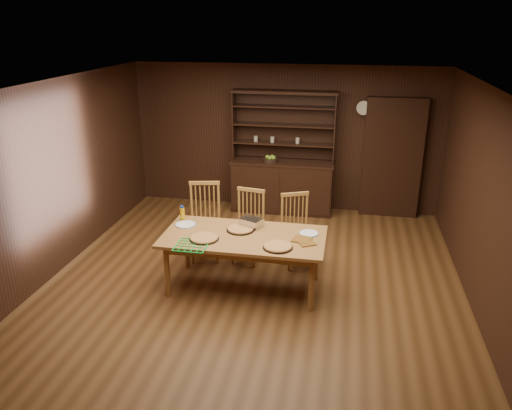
% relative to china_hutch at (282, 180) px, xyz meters
% --- Properties ---
extents(floor, '(6.00, 6.00, 0.00)m').
position_rel_china_hutch_xyz_m(floor, '(0.00, -2.75, -0.60)').
color(floor, brown).
rests_on(floor, ground).
extents(room_shell, '(6.00, 6.00, 6.00)m').
position_rel_china_hutch_xyz_m(room_shell, '(0.00, -2.75, 0.98)').
color(room_shell, beige).
rests_on(room_shell, floor).
extents(china_hutch, '(1.84, 0.52, 2.17)m').
position_rel_china_hutch_xyz_m(china_hutch, '(0.00, 0.00, 0.00)').
color(china_hutch, black).
rests_on(china_hutch, floor).
extents(doorway, '(1.00, 0.18, 2.10)m').
position_rel_china_hutch_xyz_m(doorway, '(1.90, 0.15, 0.45)').
color(doorway, black).
rests_on(doorway, floor).
extents(wall_clock, '(0.30, 0.05, 0.30)m').
position_rel_china_hutch_xyz_m(wall_clock, '(1.35, 0.20, 1.30)').
color(wall_clock, black).
rests_on(wall_clock, room_shell).
extents(dining_table, '(2.07, 1.03, 0.75)m').
position_rel_china_hutch_xyz_m(dining_table, '(-0.10, -2.88, 0.08)').
color(dining_table, '#A37138').
rests_on(dining_table, floor).
extents(chair_left, '(0.55, 0.53, 1.13)m').
position_rel_china_hutch_xyz_m(chair_left, '(-0.85, -2.05, 0.01)').
color(chair_left, '#B5833E').
rests_on(chair_left, floor).
extents(chair_center, '(0.50, 0.49, 1.07)m').
position_rel_china_hutch_xyz_m(chair_center, '(-0.20, -2.05, -0.03)').
color(chair_center, '#B5833E').
rests_on(chair_center, floor).
extents(chair_right, '(0.55, 0.54, 1.04)m').
position_rel_china_hutch_xyz_m(chair_right, '(0.48, -2.03, -0.04)').
color(chair_right, '#B5833E').
rests_on(chair_right, floor).
extents(pizza_left, '(0.37, 0.37, 0.04)m').
position_rel_china_hutch_xyz_m(pizza_left, '(-0.56, -3.08, 0.17)').
color(pizza_left, black).
rests_on(pizza_left, dining_table).
extents(pizza_right, '(0.37, 0.37, 0.04)m').
position_rel_china_hutch_xyz_m(pizza_right, '(0.38, -3.15, 0.17)').
color(pizza_right, black).
rests_on(pizza_right, dining_table).
extents(pizza_center, '(0.37, 0.37, 0.04)m').
position_rel_china_hutch_xyz_m(pizza_center, '(-0.18, -2.72, 0.17)').
color(pizza_center, black).
rests_on(pizza_center, dining_table).
extents(cooling_rack, '(0.45, 0.45, 0.02)m').
position_rel_china_hutch_xyz_m(cooling_rack, '(-0.66, -3.29, 0.16)').
color(cooling_rack, green).
rests_on(cooling_rack, dining_table).
extents(plate_left, '(0.28, 0.28, 0.02)m').
position_rel_china_hutch_xyz_m(plate_left, '(-0.93, -2.69, 0.16)').
color(plate_left, silver).
rests_on(plate_left, dining_table).
extents(plate_right, '(0.25, 0.25, 0.02)m').
position_rel_china_hutch_xyz_m(plate_right, '(0.71, -2.67, 0.16)').
color(plate_right, silver).
rests_on(plate_right, dining_table).
extents(foil_dish, '(0.34, 0.30, 0.11)m').
position_rel_china_hutch_xyz_m(foil_dish, '(-0.06, -2.56, 0.21)').
color(foil_dish, white).
rests_on(foil_dish, dining_table).
extents(juice_bottle, '(0.06, 0.06, 0.21)m').
position_rel_china_hutch_xyz_m(juice_bottle, '(-1.03, -2.53, 0.25)').
color(juice_bottle, '#DA9D0B').
rests_on(juice_bottle, dining_table).
extents(pot_holder_a, '(0.26, 0.26, 0.01)m').
position_rel_china_hutch_xyz_m(pot_holder_a, '(0.71, -2.96, 0.16)').
color(pot_holder_a, red).
rests_on(pot_holder_a, dining_table).
extents(pot_holder_b, '(0.26, 0.26, 0.02)m').
position_rel_china_hutch_xyz_m(pot_holder_b, '(0.64, -2.88, 0.16)').
color(pot_holder_b, red).
rests_on(pot_holder_b, dining_table).
extents(fruit_bowl, '(0.27, 0.27, 0.12)m').
position_rel_china_hutch_xyz_m(fruit_bowl, '(-0.21, -0.07, 0.39)').
color(fruit_bowl, black).
rests_on(fruit_bowl, china_hutch).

